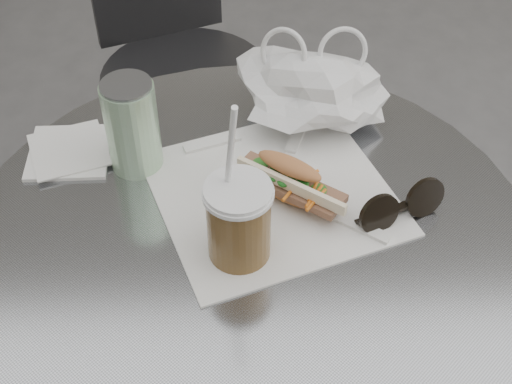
{
  "coord_description": "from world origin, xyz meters",
  "views": [
    {
      "loc": [
        -0.01,
        -0.42,
        1.44
      ],
      "look_at": [
        0.01,
        0.23,
        0.79
      ],
      "focal_mm": 50.0,
      "sensor_mm": 36.0,
      "label": 1
    }
  ],
  "objects_px": {
    "iced_coffee": "(239,221)",
    "sunglasses": "(400,207)",
    "chair_far": "(184,111)",
    "cafe_table": "(250,349)",
    "drink_can": "(132,126)",
    "banh_mi": "(289,181)"
  },
  "relations": [
    {
      "from": "iced_coffee",
      "to": "sunglasses",
      "type": "height_order",
      "value": "iced_coffee"
    },
    {
      "from": "chair_far",
      "to": "sunglasses",
      "type": "bearing_deg",
      "value": 94.19
    },
    {
      "from": "cafe_table",
      "to": "sunglasses",
      "type": "height_order",
      "value": "sunglasses"
    },
    {
      "from": "iced_coffee",
      "to": "sunglasses",
      "type": "bearing_deg",
      "value": 14.24
    },
    {
      "from": "cafe_table",
      "to": "drink_can",
      "type": "height_order",
      "value": "drink_can"
    },
    {
      "from": "drink_can",
      "to": "iced_coffee",
      "type": "bearing_deg",
      "value": -49.81
    },
    {
      "from": "cafe_table",
      "to": "chair_far",
      "type": "bearing_deg",
      "value": 100.98
    },
    {
      "from": "cafe_table",
      "to": "sunglasses",
      "type": "relative_size",
      "value": 6.06
    },
    {
      "from": "sunglasses",
      "to": "drink_can",
      "type": "bearing_deg",
      "value": 138.21
    },
    {
      "from": "banh_mi",
      "to": "sunglasses",
      "type": "bearing_deg",
      "value": 19.28
    },
    {
      "from": "banh_mi",
      "to": "iced_coffee",
      "type": "height_order",
      "value": "iced_coffee"
    },
    {
      "from": "banh_mi",
      "to": "iced_coffee",
      "type": "bearing_deg",
      "value": -90.25
    },
    {
      "from": "drink_can",
      "to": "banh_mi",
      "type": "bearing_deg",
      "value": -19.7
    },
    {
      "from": "chair_far",
      "to": "drink_can",
      "type": "distance_m",
      "value": 0.79
    },
    {
      "from": "chair_far",
      "to": "iced_coffee",
      "type": "distance_m",
      "value": 0.94
    },
    {
      "from": "cafe_table",
      "to": "iced_coffee",
      "type": "relative_size",
      "value": 3.04
    },
    {
      "from": "banh_mi",
      "to": "cafe_table",
      "type": "bearing_deg",
      "value": -95.93
    },
    {
      "from": "iced_coffee",
      "to": "sunglasses",
      "type": "xyz_separation_m",
      "value": [
        0.21,
        0.05,
        -0.04
      ]
    },
    {
      "from": "iced_coffee",
      "to": "drink_can",
      "type": "bearing_deg",
      "value": 130.19
    },
    {
      "from": "banh_mi",
      "to": "iced_coffee",
      "type": "xyz_separation_m",
      "value": [
        -0.07,
        -0.1,
        0.03
      ]
    },
    {
      "from": "iced_coffee",
      "to": "drink_can",
      "type": "distance_m",
      "value": 0.23
    },
    {
      "from": "iced_coffee",
      "to": "sunglasses",
      "type": "distance_m",
      "value": 0.22
    }
  ]
}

